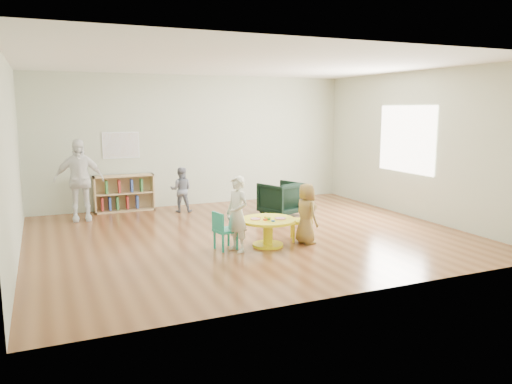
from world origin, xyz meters
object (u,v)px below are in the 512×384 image
bookshelf (123,193)px  child_left (237,214)px  kid_chair_right (304,220)px  adult_caretaker (79,180)px  kid_chair_left (223,229)px  armchair (281,199)px  toddler (181,190)px  activity_table (268,227)px  child_right (306,214)px

bookshelf → child_left: (1.09, -3.70, 0.20)m
kid_chair_right → adult_caretaker: 4.36m
kid_chair_left → bookshelf: (-0.92, 3.54, 0.06)m
armchair → kid_chair_left: bearing=25.4°
kid_chair_right → toddler: toddler is taller
kid_chair_left → bookshelf: bearing=-176.7°
activity_table → child_left: size_ratio=0.76×
adult_caretaker → child_right: bearing=-44.1°
kid_chair_left → child_left: child_left is taller
armchair → child_right: bearing=54.8°
toddler → adult_caretaker: 1.98m
child_right → adult_caretaker: bearing=39.5°
activity_table → toddler: 3.11m
kid_chair_left → child_left: size_ratio=0.51×
bookshelf → activity_table: bearing=-66.0°
kid_chair_right → armchair: armchair is taller
kid_chair_right → kid_chair_left: bearing=111.5°
kid_chair_left → activity_table: bearing=71.5°
kid_chair_left → kid_chair_right: size_ratio=0.93×
activity_table → child_right: bearing=-8.6°
child_left → toddler: (-0.02, 3.12, -0.10)m
bookshelf → child_left: child_left is taller
armchair → adult_caretaker: bearing=-35.7°
activity_table → child_right: (0.61, -0.09, 0.18)m
toddler → kid_chair_left: bearing=108.0°
adult_caretaker → kid_chair_left: bearing=-57.5°
child_right → adult_caretaker: adult_caretaker is taller
armchair → child_right: (-0.58, -2.06, 0.14)m
adult_caretaker → kid_chair_right: bearing=-41.7°
activity_table → toddler: toddler is taller
kid_chair_left → toddler: bearing=165.8°
adult_caretaker → armchair: bearing=-15.2°
activity_table → child_left: child_left is taller
activity_table → kid_chair_right: size_ratio=1.38×
kid_chair_left → adult_caretaker: bearing=-159.9°
armchair → activity_table: bearing=39.3°
armchair → toddler: size_ratio=0.79×
activity_table → kid_chair_left: size_ratio=1.48×
kid_chair_right → toddler: size_ratio=0.67×
activity_table → adult_caretaker: (-2.50, 3.04, 0.47)m
child_left → toddler: 3.12m
activity_table → kid_chair_right: 0.69m
child_right → activity_table: bearing=76.0°
child_left → adult_caretaker: size_ratio=0.73×
child_right → adult_caretaker: 4.43m
child_right → toddler: bearing=14.9°
activity_table → child_right: 0.65m
kid_chair_left → kid_chair_right: kid_chair_right is taller
activity_table → kid_chair_left: 0.70m
kid_chair_right → child_left: (-1.21, -0.17, 0.23)m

